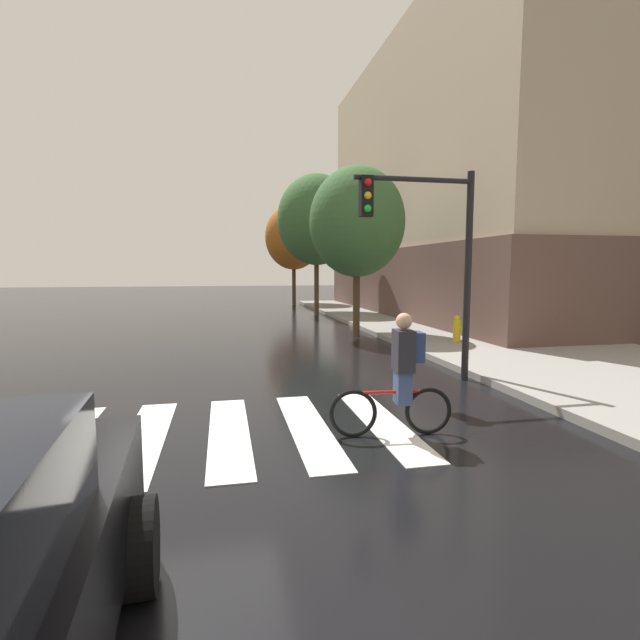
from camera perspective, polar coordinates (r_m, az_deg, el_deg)
ground_plane at (r=6.88m, az=-15.16°, el=-13.35°), size 120.00×120.00×0.00m
crosswalk_stripes at (r=6.86m, az=-10.94°, el=-13.24°), size 5.03×3.25×0.01m
manhole_cover at (r=4.83m, az=-27.22°, el=-22.57°), size 0.64×0.64×0.01m
cyclist at (r=6.52m, az=9.74°, el=-6.58°), size 1.71×0.38×1.69m
traffic_light_near at (r=9.64m, az=13.23°, el=9.49°), size 2.47×0.28×4.20m
fire_hydrant at (r=14.47m, az=16.26°, el=-1.01°), size 0.33×0.22×0.78m
street_tree_near at (r=16.18m, az=4.51°, el=11.73°), size 3.21×3.21×5.71m
street_tree_mid at (r=24.29m, az=-0.43°, el=12.02°), size 3.96×3.96×7.04m
street_tree_far at (r=30.28m, az=-3.21°, el=10.01°), size 3.60×3.60×6.40m
corner_building at (r=27.40m, az=26.93°, el=14.14°), size 18.43×20.15×12.88m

